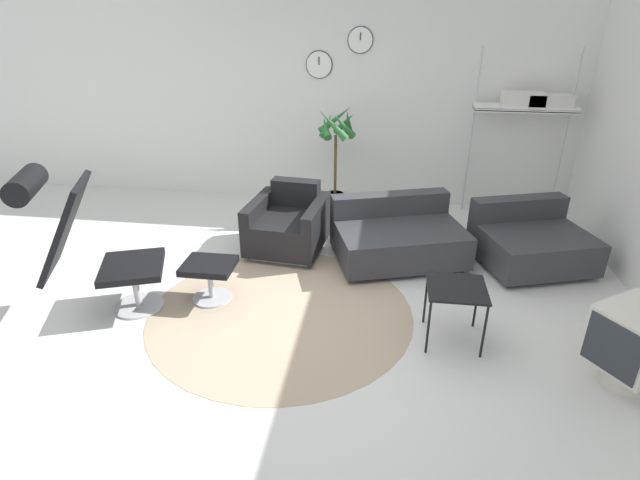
{
  "coord_description": "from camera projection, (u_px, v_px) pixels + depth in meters",
  "views": [
    {
      "loc": [
        0.71,
        -3.8,
        2.51
      ],
      "look_at": [
        0.13,
        0.28,
        0.55
      ],
      "focal_mm": 28.0,
      "sensor_mm": 36.0,
      "label": 1
    }
  ],
  "objects": [
    {
      "name": "ground_plane",
      "position": [
        301.0,
        306.0,
        4.57
      ],
      "size": [
        12.0,
        12.0,
        0.0
      ],
      "primitive_type": "plane",
      "color": "silver"
    },
    {
      "name": "wall_back",
      "position": [
        337.0,
        97.0,
        6.52
      ],
      "size": [
        12.0,
        0.09,
        2.8
      ],
      "color": "silver",
      "rests_on": "ground_plane"
    },
    {
      "name": "round_rug",
      "position": [
        281.0,
        312.0,
        4.48
      ],
      "size": [
        2.36,
        2.36,
        0.01
      ],
      "color": "tan",
      "rests_on": "ground_plane"
    },
    {
      "name": "lounge_chair",
      "position": [
        78.0,
        232.0,
        4.16
      ],
      "size": [
        1.16,
        0.87,
        1.33
      ],
      "rotation": [
        0.0,
        0.0,
        -1.22
      ],
      "color": "#BCBCC1",
      "rests_on": "ground_plane"
    },
    {
      "name": "ottoman",
      "position": [
        209.0,
        273.0,
        4.57
      ],
      "size": [
        0.46,
        0.39,
        0.38
      ],
      "color": "#BCBCC1",
      "rests_on": "ground_plane"
    },
    {
      "name": "armchair_red",
      "position": [
        288.0,
        226.0,
        5.54
      ],
      "size": [
        0.87,
        0.94,
        0.71
      ],
      "rotation": [
        0.0,
        0.0,
        3.04
      ],
      "color": "silver",
      "rests_on": "ground_plane"
    },
    {
      "name": "couch_low",
      "position": [
        397.0,
        238.0,
        5.34
      ],
      "size": [
        1.53,
        1.28,
        0.63
      ],
      "rotation": [
        0.0,
        0.0,
        3.46
      ],
      "color": "black",
      "rests_on": "ground_plane"
    },
    {
      "name": "couch_second",
      "position": [
        530.0,
        243.0,
        5.22
      ],
      "size": [
        1.28,
        1.2,
        0.63
      ],
      "rotation": [
        0.0,
        0.0,
        3.46
      ],
      "color": "black",
      "rests_on": "ground_plane"
    },
    {
      "name": "side_table",
      "position": [
        456.0,
        292.0,
        3.94
      ],
      "size": [
        0.46,
        0.46,
        0.5
      ],
      "color": "black",
      "rests_on": "ground_plane"
    },
    {
      "name": "crt_television",
      "position": [
        634.0,
        344.0,
        3.51
      ],
      "size": [
        0.68,
        0.66,
        0.61
      ],
      "rotation": [
        0.0,
        0.0,
        2.17
      ],
      "color": "beige",
      "rests_on": "ground_plane"
    },
    {
      "name": "potted_plant",
      "position": [
        336.0,
        157.0,
        6.23
      ],
      "size": [
        0.52,
        0.53,
        1.41
      ],
      "color": "silver",
      "rests_on": "ground_plane"
    },
    {
      "name": "shelf_unit",
      "position": [
        531.0,
        105.0,
        5.92
      ],
      "size": [
        1.18,
        0.28,
        2.06
      ],
      "color": "#BCBCC1",
      "rests_on": "ground_plane"
    }
  ]
}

